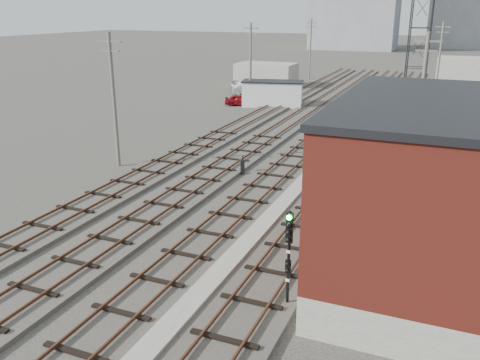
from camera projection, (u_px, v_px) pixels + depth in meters
The scene contains 21 objects.
ground at pixel (382, 93), 65.88m from camera, with size 320.00×320.00×0.00m, color #282621.
track_right at pixel (378, 127), 46.57m from camera, with size 3.20×90.00×0.39m.
track_mid_right at pixel (335, 123), 48.02m from camera, with size 3.20×90.00×0.39m.
track_mid_left at pixel (294, 120), 49.48m from camera, with size 3.20×90.00×0.39m.
track_left at pixel (256, 117), 50.94m from camera, with size 3.20×90.00×0.39m.
platform_curb at pixel (265, 225), 25.42m from camera, with size 0.90×28.00×0.26m, color gray.
brick_building at pixel (416, 190), 20.00m from camera, with size 6.54×12.20×7.22m.
lattice_tower at pixel (418, 48), 39.61m from camera, with size 1.60×1.60×15.00m.
utility_pole_left_a at pixel (114, 97), 33.91m from camera, with size 1.80×0.24×9.00m.
utility_pole_left_b at pixel (251, 62), 55.77m from camera, with size 1.80×0.24×9.00m.
utility_pole_left_c at pixel (310, 47), 77.64m from camera, with size 1.80×0.24×9.00m.
utility_pole_right_a at pixel (421, 97), 33.99m from camera, with size 1.80×0.24×9.00m.
utility_pole_right_b at pixel (439, 59), 60.23m from camera, with size 1.80×0.24×9.00m.
shed_left at pixel (266, 75), 71.19m from camera, with size 8.00×5.00×3.20m, color gray.
shed_right at pixel (459, 72), 70.71m from camera, with size 6.00×6.00×4.00m, color gray.
signal_mast at pixel (289, 253), 17.95m from camera, with size 0.40×0.40×3.78m.
switch_stand at pixel (242, 166), 33.46m from camera, with size 0.36×0.36×1.16m.
site_trailer at pixel (273, 93), 56.62m from camera, with size 7.22×4.39×2.83m.
car_red at pixel (241, 100), 57.31m from camera, with size 1.47×3.65×1.24m, color maroon.
car_silver at pixel (248, 90), 64.55m from camera, with size 1.38×3.94×1.30m, color #97989D.
car_grey at pixel (247, 86), 67.06m from camera, with size 1.83×4.51×1.31m, color gray.
Camera 1 is at (8.33, -8.05, 10.39)m, focal length 38.00 mm.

